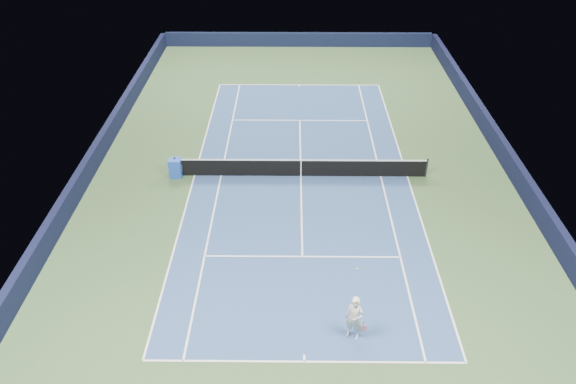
{
  "coord_description": "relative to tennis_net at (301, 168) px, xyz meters",
  "views": [
    {
      "loc": [
        -0.44,
        -24.51,
        15.32
      ],
      "look_at": [
        -0.63,
        -3.0,
        1.0
      ],
      "focal_mm": 35.0,
      "sensor_mm": 36.0,
      "label": 1
    }
  ],
  "objects": [
    {
      "name": "service_line_far",
      "position": [
        0.0,
        6.4,
        -0.5
      ],
      "size": [
        8.23,
        0.08,
        0.0
      ],
      "primitive_type": "cube",
      "color": "white",
      "rests_on": "ground"
    },
    {
      "name": "sideline_doubles_right",
      "position": [
        5.49,
        0.0,
        -0.5
      ],
      "size": [
        0.08,
        23.77,
        0.0
      ],
      "primitive_type": "cube",
      "color": "white",
      "rests_on": "ground"
    },
    {
      "name": "service_line_near",
      "position": [
        0.0,
        -6.4,
        -0.5
      ],
      "size": [
        8.23,
        0.08,
        0.0
      ],
      "primitive_type": "cube",
      "color": "white",
      "rests_on": "ground"
    },
    {
      "name": "center_mark_far",
      "position": [
        0.0,
        11.73,
        -0.5
      ],
      "size": [
        0.08,
        0.3,
        0.0
      ],
      "primitive_type": "cube",
      "color": "white",
      "rests_on": "ground"
    },
    {
      "name": "tennis_net",
      "position": [
        0.0,
        0.0,
        0.0
      ],
      "size": [
        12.9,
        0.1,
        1.07
      ],
      "color": "black",
      "rests_on": "ground"
    },
    {
      "name": "tennis_player",
      "position": [
        1.75,
        -10.74,
        0.4
      ],
      "size": [
        0.87,
        1.37,
        2.31
      ],
      "color": "silver",
      "rests_on": "ground"
    },
    {
      "name": "sponsor_cube",
      "position": [
        -6.4,
        -0.08,
        -0.0
      ],
      "size": [
        0.64,
        0.56,
        1.01
      ],
      "color": "blue",
      "rests_on": "ground"
    },
    {
      "name": "wall_right",
      "position": [
        10.82,
        0.0,
        0.05
      ],
      "size": [
        0.35,
        40.0,
        1.1
      ],
      "primitive_type": "cube",
      "color": "black",
      "rests_on": "ground"
    },
    {
      "name": "wall_left",
      "position": [
        -10.82,
        0.0,
        0.05
      ],
      "size": [
        0.35,
        40.0,
        1.1
      ],
      "primitive_type": "cube",
      "color": "black",
      "rests_on": "ground"
    },
    {
      "name": "wall_far",
      "position": [
        0.0,
        19.82,
        0.05
      ],
      "size": [
        22.0,
        0.35,
        1.1
      ],
      "primitive_type": "cube",
      "color": "#111633",
      "rests_on": "ground"
    },
    {
      "name": "sideline_doubles_left",
      "position": [
        -5.49,
        0.0,
        -0.5
      ],
      "size": [
        0.08,
        23.77,
        0.0
      ],
      "primitive_type": "cube",
      "color": "white",
      "rests_on": "ground"
    },
    {
      "name": "ground",
      "position": [
        0.0,
        0.0,
        -0.5
      ],
      "size": [
        40.0,
        40.0,
        0.0
      ],
      "primitive_type": "plane",
      "color": "#324D2A",
      "rests_on": "ground"
    },
    {
      "name": "center_service_line",
      "position": [
        0.0,
        0.0,
        -0.5
      ],
      "size": [
        0.08,
        12.8,
        0.0
      ],
      "primitive_type": "cube",
      "color": "white",
      "rests_on": "ground"
    },
    {
      "name": "baseline_near",
      "position": [
        0.0,
        -11.88,
        -0.5
      ],
      "size": [
        10.97,
        0.08,
        0.0
      ],
      "primitive_type": "cube",
      "color": "white",
      "rests_on": "ground"
    },
    {
      "name": "baseline_far",
      "position": [
        0.0,
        11.88,
        -0.5
      ],
      "size": [
        10.97,
        0.08,
        0.0
      ],
      "primitive_type": "cube",
      "color": "white",
      "rests_on": "ground"
    },
    {
      "name": "center_mark_near",
      "position": [
        0.0,
        -11.73,
        -0.5
      ],
      "size": [
        0.08,
        0.3,
        0.0
      ],
      "primitive_type": "cube",
      "color": "white",
      "rests_on": "ground"
    },
    {
      "name": "court_surface",
      "position": [
        0.0,
        0.0,
        -0.5
      ],
      "size": [
        10.97,
        23.77,
        0.01
      ],
      "primitive_type": "cube",
      "color": "navy",
      "rests_on": "ground"
    },
    {
      "name": "sideline_singles_right",
      "position": [
        4.12,
        0.0,
        -0.5
      ],
      "size": [
        0.08,
        23.77,
        0.0
      ],
      "primitive_type": "cube",
      "color": "white",
      "rests_on": "ground"
    },
    {
      "name": "sideline_singles_left",
      "position": [
        -4.12,
        0.0,
        -0.5
      ],
      "size": [
        0.08,
        23.77,
        0.0
      ],
      "primitive_type": "cube",
      "color": "white",
      "rests_on": "ground"
    }
  ]
}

